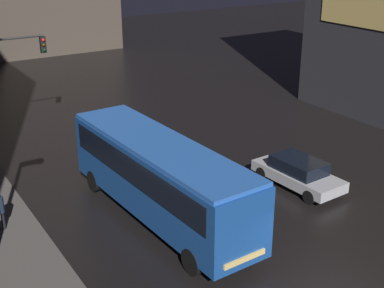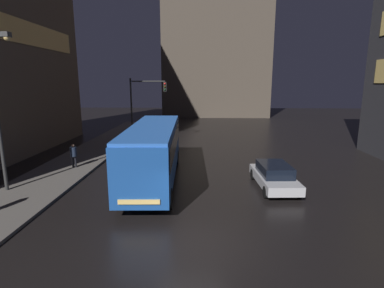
{
  "view_description": "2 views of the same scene",
  "coord_description": "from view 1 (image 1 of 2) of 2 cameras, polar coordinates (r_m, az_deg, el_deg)",
  "views": [
    {
      "loc": [
        -11.96,
        -10.1,
        11.21
      ],
      "look_at": [
        0.82,
        10.0,
        1.72
      ],
      "focal_mm": 50.0,
      "sensor_mm": 36.0,
      "label": 1
    },
    {
      "loc": [
        0.41,
        -9.9,
        5.89
      ],
      "look_at": [
        -0.33,
        9.81,
        1.8
      ],
      "focal_mm": 28.0,
      "sensor_mm": 36.0,
      "label": 2
    }
  ],
  "objects": [
    {
      "name": "traffic_light_main",
      "position": [
        30.46,
        -19.13,
        7.33
      ],
      "size": [
        3.52,
        0.35,
        6.27
      ],
      "color": "#2D2D2D",
      "rests_on": "ground"
    },
    {
      "name": "ground_plane",
      "position": [
        19.25,
        14.54,
        -14.69
      ],
      "size": [
        120.0,
        120.0,
        0.0
      ],
      "primitive_type": "plane",
      "color": "black"
    },
    {
      "name": "car_taxi",
      "position": [
        25.53,
        11.26,
        -2.97
      ],
      "size": [
        2.11,
        4.57,
        1.39
      ],
      "rotation": [
        0.0,
        0.0,
        3.2
      ],
      "color": "#B7B7BC",
      "rests_on": "ground"
    },
    {
      "name": "bus_near",
      "position": [
        21.72,
        -3.46,
        -3.08
      ],
      "size": [
        3.03,
        10.86,
        3.42
      ],
      "rotation": [
        0.0,
        0.0,
        3.18
      ],
      "color": "#194793",
      "rests_on": "ground"
    }
  ]
}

